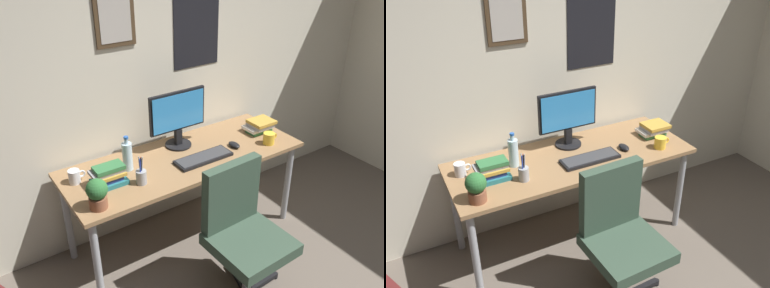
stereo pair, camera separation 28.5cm
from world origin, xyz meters
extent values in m
cube|color=beige|center=(0.00, 2.15, 1.30)|extent=(4.40, 0.08, 2.60)
cube|color=#4C3823|center=(-0.40, 2.11, 1.68)|extent=(0.28, 0.02, 0.34)
cube|color=beige|center=(-0.40, 2.09, 1.68)|extent=(0.22, 0.00, 0.28)
cube|color=black|center=(0.25, 2.11, 1.54)|extent=(0.40, 0.01, 0.56)
cube|color=#936D47|center=(-0.11, 1.74, 0.72)|extent=(1.77, 0.66, 0.03)
cylinder|color=#9EA0A5|center=(-0.94, 1.47, 0.35)|extent=(0.05, 0.05, 0.71)
cylinder|color=#9EA0A5|center=(0.71, 1.47, 0.35)|extent=(0.05, 0.05, 0.71)
cylinder|color=#9EA0A5|center=(-0.94, 2.01, 0.35)|extent=(0.05, 0.05, 0.71)
cylinder|color=#9EA0A5|center=(0.71, 2.01, 0.35)|extent=(0.05, 0.05, 0.71)
cube|color=#334738|center=(-0.10, 1.00, 0.46)|extent=(0.48, 0.48, 0.08)
cube|color=#334738|center=(-0.11, 1.20, 0.72)|extent=(0.42, 0.09, 0.45)
cylinder|color=#9EA0A5|center=(-0.10, 1.00, 0.21)|extent=(0.06, 0.06, 0.42)
cube|color=black|center=(0.04, 1.00, 0.04)|extent=(0.28, 0.05, 0.03)
cylinder|color=black|center=(0.17, 1.01, 0.02)|extent=(0.04, 0.04, 0.04)
cube|color=black|center=(-0.07, 1.13, 0.04)|extent=(0.12, 0.28, 0.03)
cylinder|color=black|center=(-0.03, 1.26, 0.02)|extent=(0.04, 0.04, 0.04)
cylinder|color=black|center=(-0.05, 1.91, 0.74)|extent=(0.20, 0.20, 0.01)
cube|color=black|center=(-0.05, 1.91, 0.81)|extent=(0.05, 0.04, 0.12)
cube|color=black|center=(-0.05, 1.92, 1.02)|extent=(0.46, 0.02, 0.30)
cube|color=#338CD8|center=(-0.05, 1.90, 1.02)|extent=(0.43, 0.00, 0.27)
cube|color=black|center=(-0.02, 1.63, 0.75)|extent=(0.43, 0.15, 0.02)
cube|color=#38383A|center=(-0.02, 1.63, 0.76)|extent=(0.41, 0.13, 0.00)
ellipsoid|color=black|center=(0.28, 1.65, 0.76)|extent=(0.06, 0.11, 0.04)
cylinder|color=silver|center=(-0.52, 1.81, 0.84)|extent=(0.07, 0.07, 0.20)
cylinder|color=silver|center=(-0.52, 1.81, 0.96)|extent=(0.03, 0.03, 0.04)
cylinder|color=#2659B2|center=(-0.52, 1.81, 0.98)|extent=(0.03, 0.03, 0.01)
cylinder|color=yellow|center=(0.54, 1.55, 0.78)|extent=(0.09, 0.09, 0.09)
torus|color=yellow|center=(0.59, 1.55, 0.79)|extent=(0.05, 0.01, 0.05)
cylinder|color=white|center=(-0.89, 1.85, 0.78)|extent=(0.08, 0.08, 0.09)
torus|color=white|center=(-0.84, 1.85, 0.79)|extent=(0.05, 0.01, 0.05)
cylinder|color=brown|center=(-0.86, 1.52, 0.77)|extent=(0.11, 0.11, 0.07)
sphere|color=#2D6B33|center=(-0.86, 1.52, 0.87)|extent=(0.13, 0.13, 0.13)
ellipsoid|color=#287A38|center=(-0.89, 1.54, 0.88)|extent=(0.07, 0.08, 0.02)
ellipsoid|color=#287A38|center=(-0.83, 1.54, 0.89)|extent=(0.07, 0.08, 0.02)
ellipsoid|color=#287A38|center=(-0.89, 1.49, 0.88)|extent=(0.08, 0.07, 0.02)
cylinder|color=#9EA0A5|center=(-0.53, 1.60, 0.78)|extent=(0.07, 0.07, 0.09)
cylinder|color=#263FBF|center=(-0.54, 1.59, 0.86)|extent=(0.01, 0.01, 0.13)
cylinder|color=red|center=(-0.52, 1.61, 0.86)|extent=(0.01, 0.01, 0.13)
cylinder|color=black|center=(-0.53, 1.61, 0.86)|extent=(0.01, 0.01, 0.13)
cylinder|color=#9EA0A5|center=(-0.52, 1.60, 0.87)|extent=(0.01, 0.03, 0.14)
cylinder|color=#9EA0A5|center=(-0.54, 1.60, 0.87)|extent=(0.01, 0.02, 0.14)
cube|color=#26727A|center=(-0.71, 1.72, 0.75)|extent=(0.22, 0.16, 0.03)
cube|color=navy|center=(-0.70, 1.71, 0.78)|extent=(0.15, 0.11, 0.03)
cube|color=gold|center=(-0.70, 1.72, 0.81)|extent=(0.20, 0.15, 0.02)
cube|color=gray|center=(-0.71, 1.73, 0.83)|extent=(0.22, 0.12, 0.02)
cube|color=#33723F|center=(-0.70, 1.72, 0.86)|extent=(0.19, 0.11, 0.03)
cube|color=#33723F|center=(0.61, 1.74, 0.75)|extent=(0.19, 0.11, 0.03)
cube|color=silver|center=(0.61, 1.76, 0.78)|extent=(0.22, 0.15, 0.02)
cube|color=gray|center=(0.62, 1.74, 0.80)|extent=(0.18, 0.16, 0.03)
cube|color=gold|center=(0.63, 1.74, 0.83)|extent=(0.19, 0.17, 0.02)
camera|label=1|loc=(-1.52, -0.44, 2.24)|focal=38.70mm
camera|label=2|loc=(-1.27, -0.59, 2.24)|focal=38.70mm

